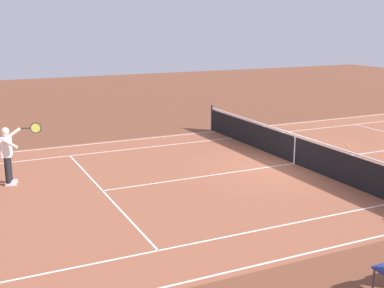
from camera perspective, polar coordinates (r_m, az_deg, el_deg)
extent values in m
plane|color=brown|center=(16.77, 11.48, -2.17)|extent=(60.00, 60.00, 0.00)
cube|color=#935138|center=(16.77, 11.48, -2.17)|extent=(24.20, 11.40, 0.00)
cube|color=white|center=(21.28, 2.64, 1.44)|extent=(23.80, 0.05, 0.01)
cube|color=white|center=(20.10, 4.50, 0.68)|extent=(23.80, 0.05, 0.01)
cube|color=white|center=(14.03, -10.08, -5.22)|extent=(0.05, 8.22, 0.01)
cube|color=white|center=(16.77, 11.48, -2.16)|extent=(12.80, 0.05, 0.01)
cylinder|color=#2D2D33|center=(21.44, 2.28, 2.99)|extent=(0.10, 0.10, 1.08)
cube|color=black|center=(16.66, 11.55, -0.71)|extent=(0.02, 11.60, 0.88)
cube|color=white|center=(16.55, 11.64, 1.00)|extent=(0.04, 11.60, 0.06)
cube|color=white|center=(16.66, 11.55, -0.71)|extent=(0.04, 0.06, 0.88)
cylinder|color=black|center=(15.04, -20.13, -2.80)|extent=(0.15, 0.15, 0.74)
cube|color=white|center=(15.14, -19.78, -4.26)|extent=(0.30, 0.19, 0.09)
cylinder|color=black|center=(15.26, -19.96, -2.55)|extent=(0.15, 0.15, 0.74)
cube|color=white|center=(15.36, -19.62, -3.99)|extent=(0.30, 0.19, 0.09)
cube|color=white|center=(14.99, -20.25, -0.28)|extent=(0.34, 0.43, 0.56)
sphere|color=beige|center=(14.90, -20.38, 1.34)|extent=(0.23, 0.23, 0.23)
cylinder|color=beige|center=(14.66, -19.83, -0.03)|extent=(0.39, 0.31, 0.26)
cylinder|color=beige|center=(15.15, -19.50, 1.20)|extent=(0.42, 0.11, 0.30)
cylinder|color=#232326|center=(15.13, -18.32, 1.70)|extent=(0.28, 0.11, 0.04)
torus|color=#232326|center=(15.09, -17.24, 1.75)|extent=(0.31, 0.11, 0.31)
cylinder|color=#C6D84C|center=(15.09, -17.24, 1.75)|extent=(0.26, 0.08, 0.27)
sphere|color=#CCE01E|center=(19.46, 17.25, -0.23)|extent=(0.07, 0.07, 0.07)
cylinder|color=#38383D|center=(9.36, 19.83, -14.32)|extent=(0.04, 0.04, 0.44)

